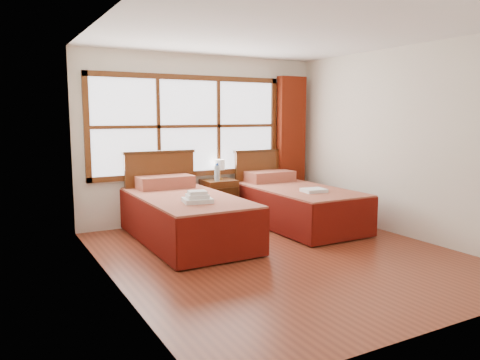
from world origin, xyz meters
TOP-DOWN VIEW (x-y plane):
  - floor at (0.00, 0.00)m, footprint 4.50×4.50m
  - ceiling at (0.00, 0.00)m, footprint 4.50×4.50m
  - wall_back at (0.00, 2.25)m, footprint 4.00×0.00m
  - wall_left at (-2.00, 0.00)m, footprint 0.00×4.50m
  - wall_right at (2.00, 0.00)m, footprint 0.00×4.50m
  - window at (-0.25, 2.21)m, footprint 3.16×0.06m
  - curtain at (1.60, 2.11)m, footprint 0.50×0.16m
  - bed_left at (-0.76, 1.20)m, footprint 1.17×2.28m
  - bed_right at (1.04, 1.20)m, footprint 1.13×2.19m
  - nightstand at (0.15, 1.99)m, footprint 0.50×0.49m
  - towels_left at (-0.82, 0.63)m, footprint 0.39×0.35m
  - towels_right at (1.01, 0.69)m, footprint 0.35×0.31m
  - lamp at (0.20, 2.06)m, footprint 0.16×0.16m
  - bottle_near at (0.08, 1.91)m, footprint 0.07×0.07m
  - bottle_far at (0.07, 1.90)m, footprint 0.07×0.07m

SIDE VIEW (x-z plane):
  - floor at x=0.00m, z-range 0.00..0.00m
  - nightstand at x=0.15m, z-range 0.00..0.66m
  - bed_right at x=1.04m, z-range -0.22..0.89m
  - bed_left at x=-0.76m, z-range -0.22..0.92m
  - towels_right at x=1.01m, z-range 0.59..0.64m
  - towels_left at x=-0.82m, z-range 0.60..0.74m
  - bottle_far at x=0.07m, z-range 0.65..0.91m
  - bottle_near at x=0.08m, z-range 0.65..0.92m
  - lamp at x=0.20m, z-range 0.73..1.04m
  - curtain at x=1.60m, z-range 0.02..2.32m
  - wall_back at x=0.00m, z-range -0.70..3.30m
  - wall_left at x=-2.00m, z-range -0.95..3.55m
  - wall_right at x=2.00m, z-range -0.95..3.55m
  - window at x=-0.25m, z-range 0.72..2.28m
  - ceiling at x=0.00m, z-range 2.60..2.60m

